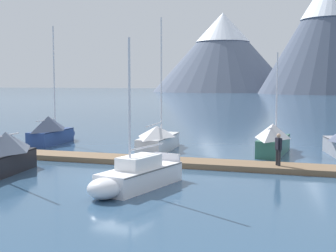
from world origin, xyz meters
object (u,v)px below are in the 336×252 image
person_on_dock (278,147)px  sailboat_far_berth (274,139)px  sailboat_nearest_berth (52,130)px  sailboat_mid_dock_starboard (135,176)px  sailboat_mid_dock_port (160,138)px

person_on_dock → sailboat_far_berth: bearing=101.8°
sailboat_nearest_berth → person_on_dock: (17.82, -4.87, 0.25)m
sailboat_nearest_berth → sailboat_mid_dock_starboard: bearing=-42.0°
sailboat_nearest_berth → sailboat_far_berth: sailboat_nearest_berth is taller
sailboat_nearest_berth → sailboat_mid_dock_port: (9.00, -0.09, -0.18)m
person_on_dock → sailboat_mid_dock_starboard: bearing=-127.4°
sailboat_far_berth → person_on_dock: 6.30m
sailboat_mid_dock_port → sailboat_far_berth: bearing=10.4°
sailboat_far_berth → sailboat_nearest_berth: bearing=-175.6°
sailboat_nearest_berth → sailboat_mid_dock_starboard: size_ratio=1.37×
sailboat_mid_dock_port → sailboat_far_berth: sailboat_mid_dock_port is taller
sailboat_nearest_berth → person_on_dock: 18.48m
sailboat_mid_dock_starboard → sailboat_nearest_berth: bearing=138.0°
sailboat_nearest_berth → sailboat_mid_dock_port: sailboat_mid_dock_port is taller
sailboat_mid_dock_port → sailboat_nearest_berth: bearing=179.4°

